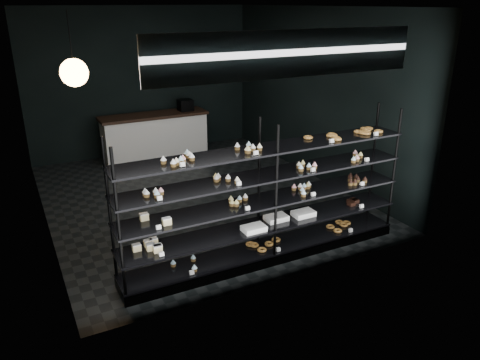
# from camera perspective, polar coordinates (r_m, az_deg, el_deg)

# --- Properties ---
(room) EXTENTS (5.01, 6.01, 3.20)m
(room) POSITION_cam_1_polar(r_m,az_deg,el_deg) (7.97, -5.83, 8.73)
(room) COLOR black
(room) RESTS_ON ground
(display_shelf) EXTENTS (4.00, 0.50, 1.91)m
(display_shelf) POSITION_cam_1_polar(r_m,az_deg,el_deg) (6.19, 3.14, -4.39)
(display_shelf) COLOR black
(display_shelf) RESTS_ON room
(signage) EXTENTS (3.30, 0.05, 0.50)m
(signage) POSITION_cam_1_polar(r_m,az_deg,el_deg) (5.20, 6.12, 15.05)
(signage) COLOR #0F0B3B
(signage) RESTS_ON room
(pendant_lamp) EXTENTS (0.34, 0.34, 0.90)m
(pendant_lamp) POSITION_cam_1_polar(r_m,az_deg,el_deg) (6.27, -19.56, 12.24)
(pendant_lamp) COLOR black
(pendant_lamp) RESTS_ON room
(service_counter) EXTENTS (2.34, 0.65, 1.23)m
(service_counter) POSITION_cam_1_polar(r_m,az_deg,el_deg) (10.55, -10.28, 5.41)
(service_counter) COLOR silver
(service_counter) RESTS_ON room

